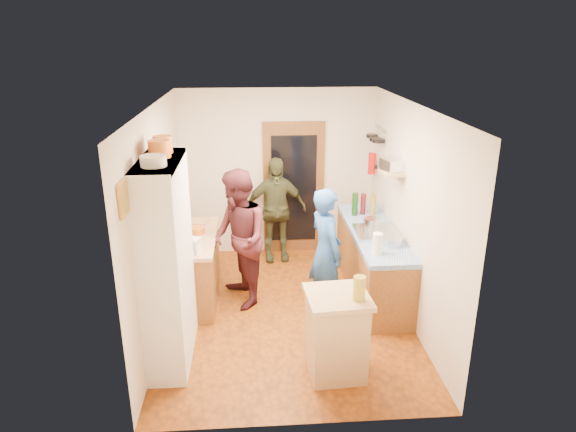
{
  "coord_description": "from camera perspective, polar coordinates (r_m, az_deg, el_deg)",
  "views": [
    {
      "loc": [
        -0.39,
        -5.74,
        3.36
      ],
      "look_at": [
        0.03,
        0.15,
        1.25
      ],
      "focal_mm": 32.0,
      "sensor_mm": 36.0,
      "label": 1
    }
  ],
  "objects": [
    {
      "name": "plate_stack",
      "position": [
        4.9,
        -14.74,
        5.94
      ],
      "size": [
        0.24,
        0.24,
        0.1
      ],
      "primitive_type": "cylinder",
      "color": "white",
      "rests_on": "hutch_top_shelf"
    },
    {
      "name": "door_frame",
      "position": [
        8.07,
        0.63,
        3.07
      ],
      "size": [
        0.95,
        0.06,
        2.1
      ],
      "primitive_type": "cube",
      "color": "brown",
      "rests_on": "ground"
    },
    {
      "name": "hutch_body",
      "position": [
        5.5,
        -13.26,
        -5.12
      ],
      "size": [
        0.4,
        1.2,
        2.2
      ],
      "primitive_type": "cube",
      "color": "white",
      "rests_on": "ground"
    },
    {
      "name": "person_left",
      "position": [
        6.57,
        -5.39,
        -2.42
      ],
      "size": [
        0.9,
        1.03,
        1.79
      ],
      "primitive_type": "imported",
      "rotation": [
        0.0,
        0.0,
        -1.28
      ],
      "color": "#431A20",
      "rests_on": "ground"
    },
    {
      "name": "left_counter_base",
      "position": [
        6.9,
        -10.49,
        -5.86
      ],
      "size": [
        0.6,
        1.4,
        0.85
      ],
      "primitive_type": "cube",
      "color": "#925E23",
      "rests_on": "ground"
    },
    {
      "name": "pan_hang_a",
      "position": [
        7.45,
        10.0,
        8.26
      ],
      "size": [
        0.18,
        0.18,
        0.05
      ],
      "primitive_type": "cylinder",
      "color": "black",
      "rests_on": "pan_rail"
    },
    {
      "name": "chopping_board",
      "position": [
        7.17,
        -10.16,
        -0.6
      ],
      "size": [
        0.34,
        0.28,
        0.02
      ],
      "primitive_type": "cube",
      "rotation": [
        0.0,
        0.0,
        -0.22
      ],
      "color": "tan",
      "rests_on": "left_counter_top"
    },
    {
      "name": "wall_right",
      "position": [
        6.39,
        13.47,
        0.31
      ],
      "size": [
        0.02,
        4.0,
        2.6
      ],
      "primitive_type": "cube",
      "color": "beige",
      "rests_on": "ground"
    },
    {
      "name": "bottle_b",
      "position": [
        7.41,
        8.35,
        1.34
      ],
      "size": [
        0.09,
        0.09,
        0.3
      ],
      "primitive_type": "cylinder",
      "rotation": [
        0.0,
        0.0,
        -0.22
      ],
      "color": "#591419",
      "rests_on": "right_counter_top"
    },
    {
      "name": "mixing_bowl",
      "position": [
        6.43,
        11.49,
        -2.71
      ],
      "size": [
        0.3,
        0.3,
        0.1
      ],
      "primitive_type": "cylinder",
      "rotation": [
        0.0,
        0.0,
        0.11
      ],
      "color": "silver",
      "rests_on": "right_counter_top"
    },
    {
      "name": "person_back",
      "position": [
        7.83,
        -1.35,
        0.72
      ],
      "size": [
        0.98,
        0.47,
        1.63
      ],
      "primitive_type": "imported",
      "rotation": [
        0.0,
        0.0,
        0.08
      ],
      "color": "#393D23",
      "rests_on": "ground"
    },
    {
      "name": "orange_pot_b",
      "position": [
        5.43,
        -13.76,
        7.74
      ],
      "size": [
        0.2,
        0.2,
        0.17
      ],
      "primitive_type": "cylinder",
      "color": "orange",
      "rests_on": "hutch_top_shelf"
    },
    {
      "name": "floor",
      "position": [
        6.67,
        -0.17,
        -10.68
      ],
      "size": [
        3.0,
        4.0,
        0.02
      ],
      "primitive_type": "cube",
      "color": "#91450F",
      "rests_on": "ground"
    },
    {
      "name": "bottle_c",
      "position": [
        7.39,
        9.43,
        1.18
      ],
      "size": [
        0.07,
        0.07,
        0.29
      ],
      "primitive_type": "cylinder",
      "rotation": [
        0.0,
        0.0,
        -0.01
      ],
      "color": "olive",
      "rests_on": "right_counter_top"
    },
    {
      "name": "hutch_top_shelf",
      "position": [
        5.16,
        -14.2,
        5.85
      ],
      "size": [
        0.4,
        1.14,
        0.04
      ],
      "primitive_type": "cube",
      "color": "white",
      "rests_on": "hutch_body"
    },
    {
      "name": "ceiling",
      "position": [
        5.8,
        -0.19,
        12.26
      ],
      "size": [
        3.0,
        4.0,
        0.02
      ],
      "primitive_type": "cube",
      "color": "silver",
      "rests_on": "ground"
    },
    {
      "name": "island_top",
      "position": [
        5.18,
        5.55,
        -8.94
      ],
      "size": [
        0.66,
        0.66,
        0.05
      ],
      "primitive_type": "cube",
      "rotation": [
        0.0,
        0.0,
        0.07
      ],
      "color": "tan",
      "rests_on": "island_base"
    },
    {
      "name": "picture_frame",
      "position": [
        4.52,
        -17.84,
        1.86
      ],
      "size": [
        0.03,
        0.25,
        0.3
      ],
      "primitive_type": "cube",
      "color": "gold",
      "rests_on": "wall_left"
    },
    {
      "name": "island_base",
      "position": [
        5.42,
        5.38,
        -13.17
      ],
      "size": [
        0.59,
        0.59,
        0.86
      ],
      "primitive_type": "cube",
      "rotation": [
        0.0,
        0.0,
        0.07
      ],
      "color": "tan",
      "rests_on": "ground"
    },
    {
      "name": "wall_left",
      "position": [
        6.2,
        -14.25,
        -0.36
      ],
      "size": [
        0.02,
        4.0,
        2.6
      ],
      "primitive_type": "cube",
      "color": "beige",
      "rests_on": "ground"
    },
    {
      "name": "toaster",
      "position": [
        6.19,
        -10.83,
        -3.2
      ],
      "size": [
        0.27,
        0.22,
        0.18
      ],
      "primitive_type": "cube",
      "rotation": [
        0.0,
        0.0,
        -0.31
      ],
      "color": "white",
      "rests_on": "left_counter_top"
    },
    {
      "name": "ext_bracket",
      "position": [
        7.9,
        9.7,
        5.42
      ],
      "size": [
        0.06,
        0.1,
        0.04
      ],
      "primitive_type": "cube",
      "color": "black",
      "rests_on": "wall_right"
    },
    {
      "name": "fire_extinguisher",
      "position": [
        7.88,
        9.29,
        5.78
      ],
      "size": [
        0.11,
        0.11,
        0.32
      ],
      "primitive_type": "cylinder",
      "color": "red",
      "rests_on": "wall_right"
    },
    {
      "name": "pan_hang_b",
      "position": [
        7.65,
        9.64,
        8.41
      ],
      "size": [
        0.16,
        0.16,
        0.05
      ],
      "primitive_type": "cylinder",
      "color": "black",
      "rests_on": "pan_rail"
    },
    {
      "name": "pot_on_hob",
      "position": [
        6.81,
        9.25,
        -0.79
      ],
      "size": [
        0.21,
        0.21,
        0.13
      ],
      "primitive_type": "cylinder",
      "color": "silver",
      "rests_on": "hob"
    },
    {
      "name": "left_counter_top",
      "position": [
        6.72,
        -10.72,
        -2.39
      ],
      "size": [
        0.64,
        1.44,
        0.05
      ],
      "primitive_type": "cube",
      "color": "tan",
      "rests_on": "left_counter_base"
    },
    {
      "name": "door_glass",
      "position": [
        8.04,
        0.65,
        2.99
      ],
      "size": [
        0.7,
        0.02,
        1.7
      ],
      "primitive_type": "cube",
      "color": "black",
      "rests_on": "door_frame"
    },
    {
      "name": "person_hob",
      "position": [
        6.37,
        4.57,
        -3.95
      ],
      "size": [
        0.56,
        0.69,
        1.62
      ],
      "primitive_type": "imported",
      "rotation": [
        0.0,
        0.0,
        1.91
      ],
      "color": "#25509E",
      "rests_on": "ground"
    },
    {
      "name": "cutting_board",
      "position": [
        5.21,
        4.88,
        -8.63
      ],
      "size": [
        0.37,
        0.3,
        0.02
      ],
      "primitive_type": "cube",
      "rotation": [
        0.0,
        0.0,
        0.07
      ],
      "color": "white",
      "rests_on": "island_top"
    },
    {
      "name": "orange_pot_a",
      "position": [
        5.23,
        -14.11,
        7.26
      ],
      "size": [
        0.22,
        0.22,
        0.17
      ],
      "primitive_type": "cylinder",
      "color": "orange",
      "rests_on": "hutch_top_shelf"
    },
    {
      "name": "pan_rail",
      "position": [
        7.61,
        10.19,
        9.48
      ],
      "size": [
        0.02,
        0.65,
        0.02
      ],
      "primitive_type": "cylinder",
      "rotation": [
        1.57,
        0.0,
        0.0
      ],
      "color": "silver",
      "rests_on": "wall_right"
    },
    {
      "name": "hob",
      "position": [
        6.75,
        9.83,
        -1.79
      ],
      "size": [
        0.55,
        0.58,
        0.04
      ],
      "primitive_type": "cube",
      "color": "silver",
      "rests_on": "right_counter_top"
    },
    {
      "name": "paper_towel",
      "position": [
        6.11,
        9.9,
        -3.06
      ],
      "size": [
        0.14,
        0.14,
        0.26
      ],
      "primitive_type": "cylinder",
      "rotation": [
        0.0,
        0.0,
        0.17
      ],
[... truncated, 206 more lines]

